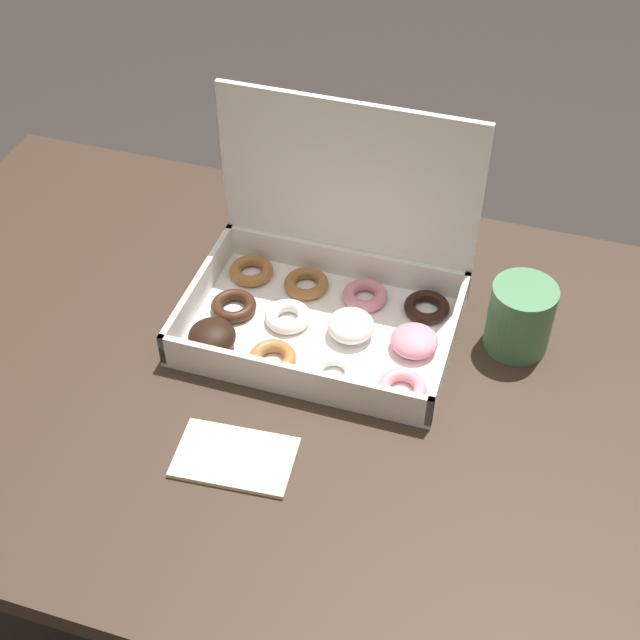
# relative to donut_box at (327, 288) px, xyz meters

# --- Properties ---
(dining_table) EXTENTS (1.29, 0.75, 0.75)m
(dining_table) POSITION_rel_donut_box_xyz_m (0.04, -0.10, -0.16)
(dining_table) COLOR #38281E
(dining_table) RESTS_ON ground_plane
(donut_box) EXTENTS (0.34, 0.24, 0.27)m
(donut_box) POSITION_rel_donut_box_xyz_m (0.00, 0.00, 0.00)
(donut_box) COLOR white
(donut_box) RESTS_ON dining_table
(coffee_mug) EXTENTS (0.08, 0.08, 0.09)m
(coffee_mug) POSITION_rel_donut_box_xyz_m (0.24, 0.03, -0.00)
(coffee_mug) COLOR #4C8456
(coffee_mug) RESTS_ON dining_table
(paper_napkin) EXTENTS (0.14, 0.09, 0.01)m
(paper_napkin) POSITION_rel_donut_box_xyz_m (-0.03, -0.25, -0.05)
(paper_napkin) COLOR beige
(paper_napkin) RESTS_ON dining_table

